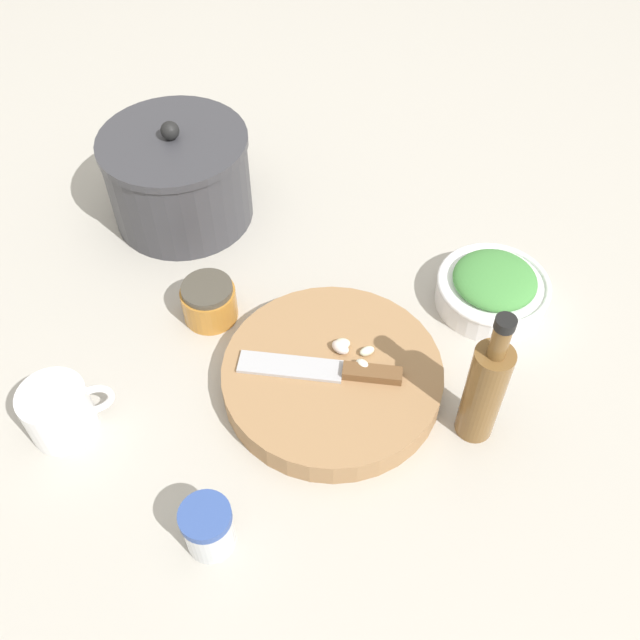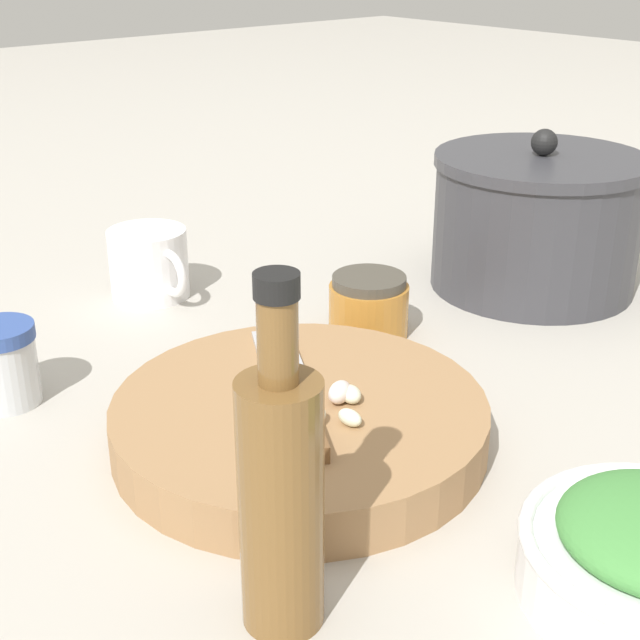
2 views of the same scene
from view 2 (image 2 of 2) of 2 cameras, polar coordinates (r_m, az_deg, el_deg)
The scene contains 9 objects.
ground_plane at distance 0.77m, azimuth 0.86°, elevation -4.93°, with size 5.00×5.00×0.00m, color #B2ADA3.
cutting_board at distance 0.69m, azimuth -1.31°, elevation -6.54°, with size 0.29×0.29×0.04m.
chef_knife at distance 0.68m, azimuth -1.79°, elevation -4.80°, with size 0.20×0.13×0.01m.
garlic_cloves at distance 0.67m, azimuth 1.15°, elevation -5.30°, with size 0.05×0.07×0.02m.
spice_jar at distance 0.79m, azimuth -19.61°, elevation -2.67°, with size 0.06×0.06×0.07m.
coffee_mug at distance 0.98m, azimuth -10.76°, elevation 3.59°, with size 0.11×0.08×0.07m.
honey_jar at distance 0.87m, azimuth 3.13°, elevation 0.90°, with size 0.08×0.08×0.06m.
oil_bottle at distance 0.50m, azimuth -2.51°, elevation -11.08°, with size 0.05×0.05×0.22m.
stock_pot at distance 1.01m, azimuth 13.66°, elevation 6.12°, with size 0.23×0.23×0.18m.
Camera 2 is at (0.50, -0.45, 0.37)m, focal length 50.00 mm.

